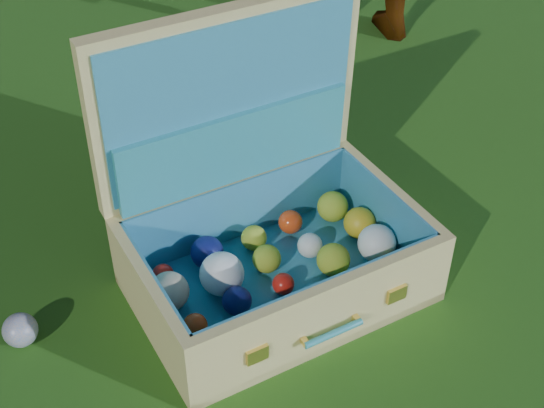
{
  "coord_description": "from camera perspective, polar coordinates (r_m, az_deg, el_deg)",
  "views": [
    {
      "loc": [
        -0.34,
        -1.16,
        1.13
      ],
      "look_at": [
        -0.15,
        0.01,
        0.17
      ],
      "focal_mm": 50.0,
      "sensor_mm": 36.0,
      "label": 1
    }
  ],
  "objects": [
    {
      "name": "ground",
      "position": [
        1.66,
        5.36,
        -4.27
      ],
      "size": [
        60.0,
        60.0,
        0.0
      ],
      "primitive_type": "plane",
      "color": "#215114",
      "rests_on": "ground"
    },
    {
      "name": "stray_ball",
      "position": [
        1.54,
        -18.44,
        -8.99
      ],
      "size": [
        0.07,
        0.07,
        0.07
      ],
      "primitive_type": "sphere",
      "color": "#426AAD",
      "rests_on": "ground"
    },
    {
      "name": "suitcase",
      "position": [
        1.52,
        -0.66,
        -0.87
      ],
      "size": [
        0.68,
        0.58,
        0.55
      ],
      "rotation": [
        0.0,
        0.0,
        0.35
      ],
      "color": "#DCC676",
      "rests_on": "ground"
    }
  ]
}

